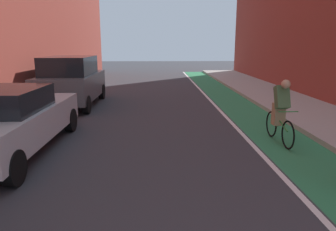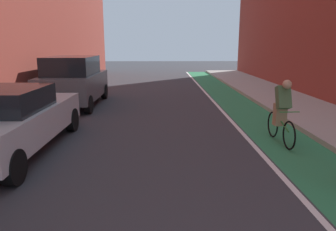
{
  "view_description": "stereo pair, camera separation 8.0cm",
  "coord_description": "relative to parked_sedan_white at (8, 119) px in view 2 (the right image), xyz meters",
  "views": [
    {
      "loc": [
        0.17,
        2.19,
        2.48
      ],
      "look_at": [
        0.4,
        8.39,
        1.07
      ],
      "focal_mm": 34.0,
      "sensor_mm": 36.0,
      "label": 1
    },
    {
      "loc": [
        0.25,
        2.18,
        2.48
      ],
      "look_at": [
        0.4,
        8.39,
        1.07
      ],
      "focal_mm": 34.0,
      "sensor_mm": 36.0,
      "label": 2
    }
  ],
  "objects": [
    {
      "name": "cyclist_trailing",
      "position": [
        6.5,
        0.59,
        0.02
      ],
      "size": [
        0.48,
        1.74,
        1.63
      ],
      "color": "black",
      "rests_on": "ground"
    },
    {
      "name": "sidewalk_right",
      "position": [
        8.89,
        4.92,
        -0.72
      ],
      "size": [
        2.81,
        32.43,
        0.14
      ],
      "primitive_type": "cube",
      "color": "#A8A59E",
      "rests_on": "ground"
    },
    {
      "name": "ground_plane",
      "position": [
        3.22,
        2.92,
        -0.79
      ],
      "size": [
        71.34,
        71.34,
        0.0
      ],
      "primitive_type": "plane",
      "color": "#38383D"
    },
    {
      "name": "parked_suv_gray",
      "position": [
        0.0,
        5.69,
        0.23
      ],
      "size": [
        2.02,
        4.26,
        1.98
      ],
      "color": "#595B60",
      "rests_on": "ground"
    },
    {
      "name": "parked_sedan_white",
      "position": [
        0.0,
        0.0,
        0.0
      ],
      "size": [
        2.06,
        4.73,
        1.53
      ],
      "color": "silver",
      "rests_on": "ground"
    },
    {
      "name": "bike_lane_paint",
      "position": [
        6.68,
        4.92,
        -0.79
      ],
      "size": [
        1.6,
        32.43,
        0.0
      ],
      "primitive_type": "cube",
      "color": "#2D8451",
      "rests_on": "ground"
    },
    {
      "name": "lane_divider_stripe",
      "position": [
        5.78,
        4.92,
        -0.79
      ],
      "size": [
        0.12,
        32.43,
        0.0
      ],
      "primitive_type": "cube",
      "color": "white",
      "rests_on": "ground"
    }
  ]
}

